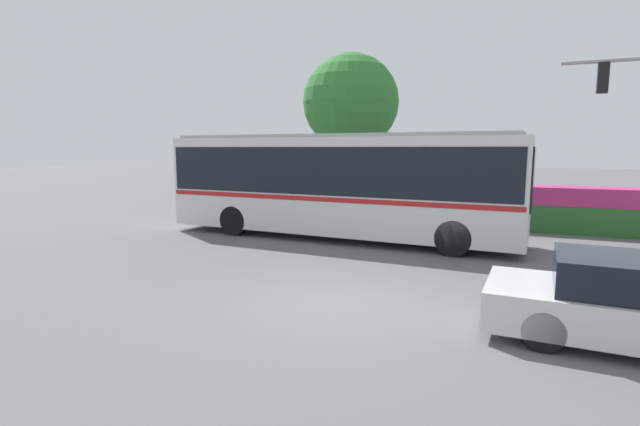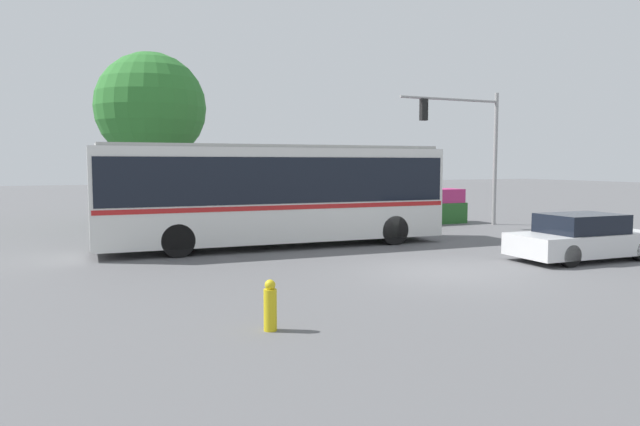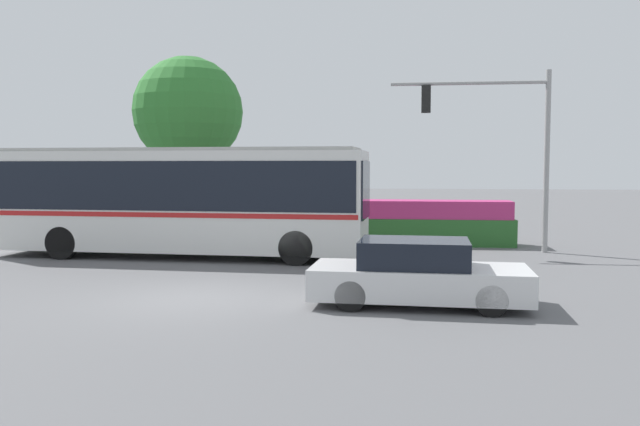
{
  "view_description": "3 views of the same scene",
  "coord_description": "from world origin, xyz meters",
  "px_view_note": "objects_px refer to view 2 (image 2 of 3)",
  "views": [
    {
      "loc": [
        3.0,
        -8.11,
        2.93
      ],
      "look_at": [
        -1.57,
        2.66,
        1.31
      ],
      "focal_mm": 26.2,
      "sensor_mm": 36.0,
      "label": 1
    },
    {
      "loc": [
        -9.03,
        -12.16,
        2.77
      ],
      "look_at": [
        -1.68,
        3.98,
        1.26
      ],
      "focal_mm": 32.71,
      "sensor_mm": 36.0,
      "label": 2
    },
    {
      "loc": [
        4.43,
        -13.3,
        2.81
      ],
      "look_at": [
        2.02,
        5.9,
        1.42
      ],
      "focal_mm": 36.42,
      "sensor_mm": 36.0,
      "label": 3
    }
  ],
  "objects_px": {
    "traffic_light_pole": "(473,137)",
    "street_tree_left": "(151,108)",
    "city_bus": "(275,189)",
    "sedan_foreground": "(583,238)",
    "fire_hydrant": "(270,306)"
  },
  "relations": [
    {
      "from": "traffic_light_pole",
      "to": "fire_hydrant",
      "type": "xyz_separation_m",
      "value": [
        -13.67,
        -11.78,
        -3.52
      ]
    },
    {
      "from": "sedan_foreground",
      "to": "fire_hydrant",
      "type": "xyz_separation_m",
      "value": [
        -10.64,
        -3.06,
        -0.21
      ]
    },
    {
      "from": "sedan_foreground",
      "to": "fire_hydrant",
      "type": "distance_m",
      "value": 11.07
    },
    {
      "from": "city_bus",
      "to": "traffic_light_pole",
      "type": "xyz_separation_m",
      "value": [
        10.2,
        2.51,
        2.01
      ]
    },
    {
      "from": "sedan_foreground",
      "to": "fire_hydrant",
      "type": "height_order",
      "value": "sedan_foreground"
    },
    {
      "from": "city_bus",
      "to": "traffic_light_pole",
      "type": "relative_size",
      "value": 1.97
    },
    {
      "from": "traffic_light_pole",
      "to": "sedan_foreground",
      "type": "bearing_deg",
      "value": 70.83
    },
    {
      "from": "sedan_foreground",
      "to": "street_tree_left",
      "type": "distance_m",
      "value": 18.5
    },
    {
      "from": "traffic_light_pole",
      "to": "street_tree_left",
      "type": "distance_m",
      "value": 14.35
    },
    {
      "from": "traffic_light_pole",
      "to": "fire_hydrant",
      "type": "distance_m",
      "value": 18.39
    },
    {
      "from": "city_bus",
      "to": "street_tree_left",
      "type": "xyz_separation_m",
      "value": [
        -2.65,
        8.77,
        3.33
      ]
    },
    {
      "from": "sedan_foreground",
      "to": "fire_hydrant",
      "type": "relative_size",
      "value": 5.15
    },
    {
      "from": "city_bus",
      "to": "sedan_foreground",
      "type": "distance_m",
      "value": 9.57
    },
    {
      "from": "sedan_foreground",
      "to": "traffic_light_pole",
      "type": "relative_size",
      "value": 0.75
    },
    {
      "from": "traffic_light_pole",
      "to": "street_tree_left",
      "type": "bearing_deg",
      "value": -25.96
    }
  ]
}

